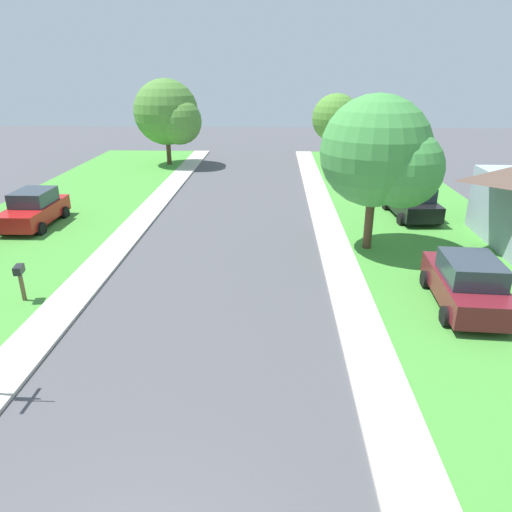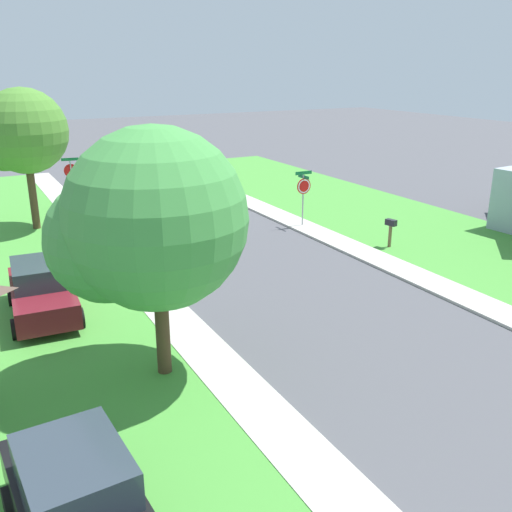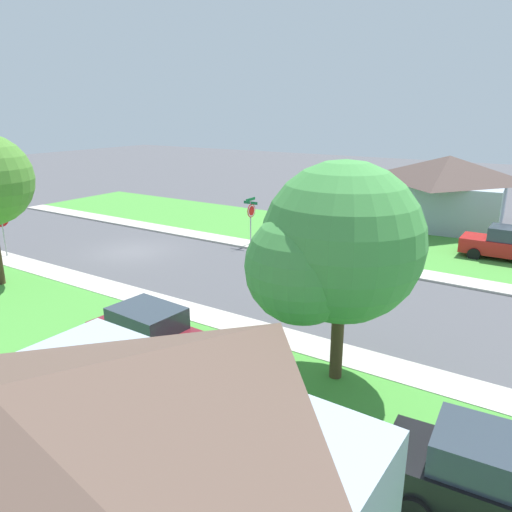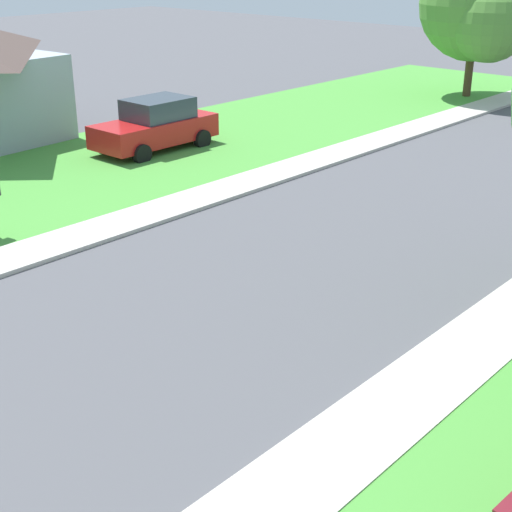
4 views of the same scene
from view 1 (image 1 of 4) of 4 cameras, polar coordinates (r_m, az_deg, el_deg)
The scene contains 11 objects.
sidewalk_east at distance 17.73m, azimuth 10.63°, elevation -2.44°, with size 1.40×56.00×0.10m, color #B7B2A8.
lawn_east at distance 19.01m, azimuth 24.80°, elevation -2.51°, with size 8.00×56.00×0.08m, color #479338.
sidewalk_west at distance 18.79m, azimuth -19.04°, elevation -1.88°, with size 1.40×56.00×0.10m, color #B7B2A8.
car_maroon_kerbside_mid at distance 16.37m, azimuth 24.17°, elevation -3.01°, with size 2.25×4.41×1.76m.
car_black_across_road at distance 25.49m, azimuth 18.36°, elevation 6.27°, with size 2.24×4.40×1.76m.
car_silver_near_corner at distance 33.69m, azimuth 15.84°, elevation 10.12°, with size 2.49×4.51×1.76m.
car_red_driveway_right at distance 25.31m, azimuth -25.29°, elevation 5.18°, with size 2.06×4.31×1.76m.
tree_sidewalk_mid at distance 19.57m, azimuth 15.06°, elevation 11.64°, with size 4.74×4.41×6.36m.
tree_across_right at distance 38.73m, azimuth 9.99°, elevation 15.92°, with size 4.00×3.72×5.46m.
tree_corner_large at distance 38.22m, azimuth -10.45°, elevation 16.50°, with size 5.30×4.93×6.56m.
mailbox at distance 17.04m, azimuth -26.70°, elevation -2.00°, with size 0.33×0.52×1.31m.
Camera 1 is at (2.06, -4.00, 7.20)m, focal length 33.03 mm.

